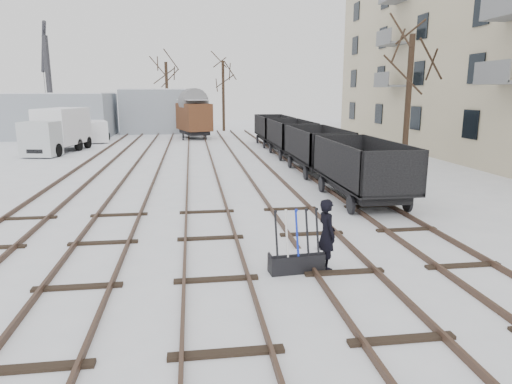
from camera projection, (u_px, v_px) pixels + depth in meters
ground at (216, 281)px, 10.29m from camera, size 120.00×120.00×0.00m
tracks at (202, 173)px, 23.50m from camera, size 13.90×52.00×0.16m
shed_left at (57, 115)px, 42.89m from camera, size 10.00×8.00×4.10m
shed_right at (157, 111)px, 47.94m from camera, size 7.00×6.00×4.50m
ground_frame at (296, 260)px, 10.75m from camera, size 1.33×0.53×1.49m
worker at (327, 234)px, 10.82m from camera, size 0.51×0.69×1.72m
freight_wagon_a at (361, 179)px, 17.62m from camera, size 2.28×5.70×2.33m
freight_wagon_b at (317, 156)px, 23.81m from camera, size 2.28×5.70×2.33m
freight_wagon_c at (291, 143)px, 30.00m from camera, size 2.28×5.70×2.33m
freight_wagon_d at (274, 134)px, 36.19m from camera, size 2.28×5.70×2.33m
box_van_wagon at (194, 116)px, 41.32m from camera, size 3.56×5.05×3.49m
lorry at (58, 130)px, 31.76m from camera, size 3.05×6.96×3.05m
panel_van at (95, 131)px, 38.80m from camera, size 2.80×4.41×1.80m
crane at (52, 109)px, 40.82m from camera, size 2.60×6.01×10.09m
tree_near at (408, 105)px, 23.62m from camera, size 0.30×0.30×7.02m
tree_far_left at (167, 98)px, 46.03m from camera, size 0.30×0.30×7.09m
tree_far_right at (223, 96)px, 49.07m from camera, size 0.30×0.30×7.39m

